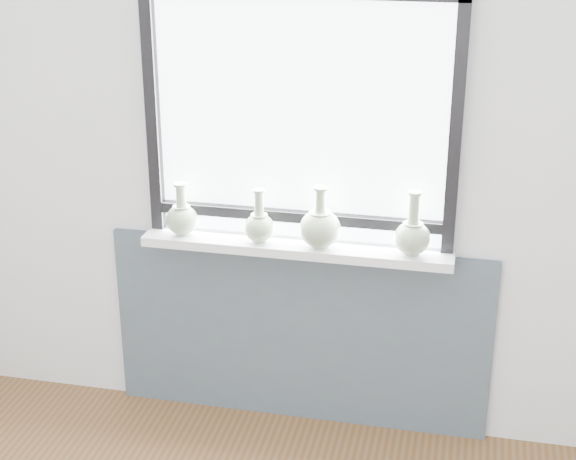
% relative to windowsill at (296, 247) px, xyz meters
% --- Properties ---
extents(back_wall, '(3.60, 0.02, 2.60)m').
position_rel_windowsill_xyz_m(back_wall, '(0.00, 0.10, 0.42)').
color(back_wall, silver).
rests_on(back_wall, ground).
extents(apron_panel, '(1.70, 0.03, 0.86)m').
position_rel_windowsill_xyz_m(apron_panel, '(0.00, 0.07, -0.45)').
color(apron_panel, '#40515A').
rests_on(apron_panel, ground).
extents(windowsill, '(1.32, 0.18, 0.04)m').
position_rel_windowsill_xyz_m(windowsill, '(0.00, 0.00, 0.00)').
color(windowsill, white).
rests_on(windowsill, apron_panel).
extents(window, '(1.30, 0.06, 1.05)m').
position_rel_windowsill_xyz_m(window, '(0.00, 0.06, 0.56)').
color(window, black).
rests_on(window, windowsill).
extents(vase_a, '(0.14, 0.14, 0.23)m').
position_rel_windowsill_xyz_m(vase_a, '(-0.50, -0.01, 0.10)').
color(vase_a, '#99AF8D').
rests_on(vase_a, windowsill).
extents(vase_b, '(0.13, 0.13, 0.23)m').
position_rel_windowsill_xyz_m(vase_b, '(-0.16, -0.02, 0.09)').
color(vase_b, '#99AF8D').
rests_on(vase_b, windowsill).
extents(vase_c, '(0.17, 0.17, 0.26)m').
position_rel_windowsill_xyz_m(vase_c, '(0.10, -0.02, 0.11)').
color(vase_c, '#99AF8D').
rests_on(vase_c, windowsill).
extents(vase_d, '(0.15, 0.15, 0.27)m').
position_rel_windowsill_xyz_m(vase_d, '(0.48, -0.01, 0.10)').
color(vase_d, '#99AF8D').
rests_on(vase_d, windowsill).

